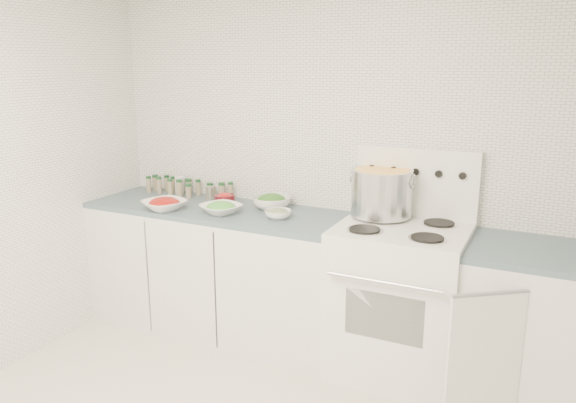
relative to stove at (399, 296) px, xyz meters
The scene contains 13 objects.
room_walls 1.66m from the stove, 112.04° to the right, with size 3.54×3.04×2.52m.
counter_left 1.31m from the stove, behind, with size 1.85×0.62×0.90m.
stove is the anchor object (origin of this frame).
counter_right 0.82m from the stove, ahead, with size 0.89×0.86×0.90m.
stock_pot 0.65m from the stove, 139.70° to the left, with size 0.40×0.38×0.29m.
bowl_tomato 1.66m from the stove, behind, with size 0.35×0.35×0.09m.
bowl_snowpea 1.28m from the stove, behind, with size 0.33×0.33×0.09m.
bowl_broccoli 1.06m from the stove, behind, with size 0.32×0.32×0.11m.
bowl_zucchini 0.91m from the stove, behind, with size 0.20×0.20×0.07m.
bowl_pepper 1.37m from the stove, behind, with size 0.14×0.14×0.09m.
salt_canister 1.86m from the stove, behind, with size 0.07×0.07×0.14m, color white.
tin_can 1.56m from the stove, behind, with size 0.07×0.07×0.09m, color #9E9885.
spice_cluster 1.80m from the stove, behind, with size 0.73×0.16×0.13m.
Camera 1 is at (1.25, -1.96, 1.88)m, focal length 35.00 mm.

